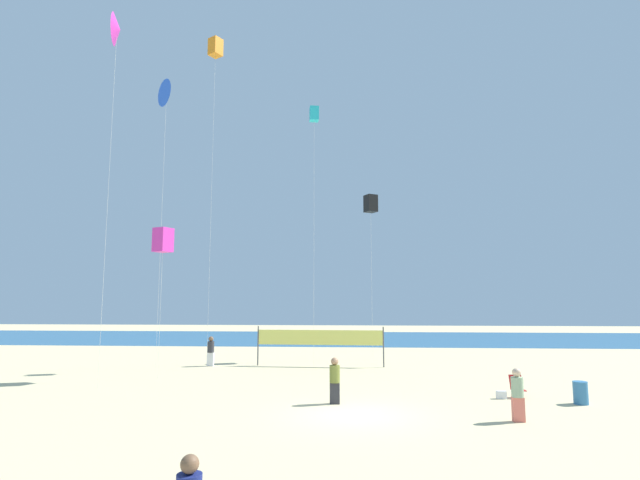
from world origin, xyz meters
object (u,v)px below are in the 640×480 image
object	(u,v)px
beachgoer_sage_shirt	(518,393)
kite_blue_delta	(167,94)
kite_orange_box	(216,48)
kite_black_box	(371,204)
beachgoer_charcoal_shirt	(211,350)
volleyball_net	(320,339)
kite_cyan_box	(314,115)
kite_magenta_box	(163,240)
folding_beach_chair	(517,386)
beachgoer_olive_shirt	(335,379)
beach_handbag	(501,395)
trash_barrel	(581,393)
kite_magenta_delta	(117,30)

from	to	relation	value
beachgoer_sage_shirt	kite_blue_delta	world-z (taller)	kite_blue_delta
kite_orange_box	kite_black_box	distance (m)	14.99
beachgoer_charcoal_shirt	kite_orange_box	size ratio (longest dim) A/B	0.08
beachgoer_sage_shirt	kite_orange_box	world-z (taller)	kite_orange_box
volleyball_net	beachgoer_sage_shirt	bearing A→B (deg)	-60.22
kite_cyan_box	kite_magenta_box	bearing A→B (deg)	-143.65
folding_beach_chair	kite_cyan_box	size ratio (longest dim) A/B	0.05
beachgoer_olive_shirt	kite_orange_box	distance (m)	24.25
kite_orange_box	volleyball_net	bearing A→B (deg)	-2.12
kite_blue_delta	kite_black_box	bearing A→B (deg)	23.05
beachgoer_charcoal_shirt	kite_orange_box	distance (m)	19.98
beachgoer_sage_shirt	beachgoer_olive_shirt	size ratio (longest dim) A/B	0.99
kite_blue_delta	beach_handbag	bearing A→B (deg)	-23.29
trash_barrel	kite_magenta_delta	size ratio (longest dim) A/B	0.05
trash_barrel	kite_magenta_box	bearing A→B (deg)	165.41
folding_beach_chair	kite_black_box	xyz separation A→B (m)	(-5.45, 12.71, 10.32)
beach_handbag	kite_cyan_box	distance (m)	20.44
kite_black_box	kite_blue_delta	world-z (taller)	kite_blue_delta
kite_magenta_delta	kite_blue_delta	size ratio (longest dim) A/B	1.03
beachgoer_olive_shirt	kite_blue_delta	size ratio (longest dim) A/B	0.10
volleyball_net	kite_orange_box	size ratio (longest dim) A/B	0.36
kite_magenta_delta	beachgoer_sage_shirt	bearing A→B (deg)	-16.35
trash_barrel	kite_magenta_delta	xyz separation A→B (m)	(-20.51, 2.10, 17.03)
beachgoer_sage_shirt	kite_magenta_box	xyz separation A→B (m)	(-15.48, 7.83, 6.24)
beachgoer_charcoal_shirt	volleyball_net	xyz separation A→B (m)	(6.70, 0.31, 0.68)
kite_magenta_box	kite_blue_delta	size ratio (longest dim) A/B	0.44
kite_cyan_box	kite_black_box	world-z (taller)	kite_cyan_box
beachgoer_charcoal_shirt	kite_cyan_box	world-z (taller)	kite_cyan_box
beachgoer_sage_shirt	trash_barrel	size ratio (longest dim) A/B	2.02
kite_cyan_box	kite_blue_delta	bearing A→B (deg)	-167.42
kite_cyan_box	kite_blue_delta	distance (m)	9.42
beach_handbag	kite_black_box	world-z (taller)	kite_black_box
folding_beach_chair	beach_handbag	xyz separation A→B (m)	(-0.77, -0.37, -0.31)
beachgoer_charcoal_shirt	kite_cyan_box	bearing A→B (deg)	-103.61
beachgoer_charcoal_shirt	trash_barrel	bearing A→B (deg)	-138.94
beach_handbag	kite_cyan_box	world-z (taller)	kite_cyan_box
volleyball_net	kite_magenta_box	distance (m)	11.05
beachgoer_sage_shirt	folding_beach_chair	xyz separation A→B (m)	(1.34, 4.18, -0.47)
kite_orange_box	kite_cyan_box	world-z (taller)	kite_orange_box
folding_beach_chair	kite_orange_box	size ratio (longest dim) A/B	0.04
kite_orange_box	kite_blue_delta	xyz separation A→B (m)	(-2.48, -1.95, -4.02)
kite_orange_box	kite_blue_delta	world-z (taller)	kite_orange_box
beachgoer_charcoal_shirt	folding_beach_chair	world-z (taller)	beachgoer_charcoal_shirt
beachgoer_olive_shirt	kite_cyan_box	distance (m)	18.80
folding_beach_chair	kite_blue_delta	world-z (taller)	kite_blue_delta
beach_handbag	kite_cyan_box	xyz separation A→B (m)	(-8.45, 9.63, 15.93)
volleyball_net	kite_black_box	size ratio (longest dim) A/B	0.68
trash_barrel	kite_blue_delta	bearing A→B (deg)	157.49
trash_barrel	kite_cyan_box	world-z (taller)	kite_cyan_box
kite_cyan_box	beach_handbag	bearing A→B (deg)	-48.72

